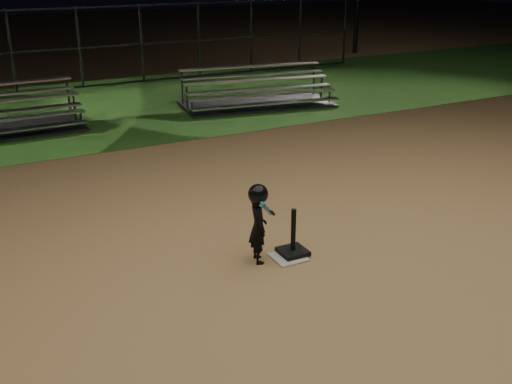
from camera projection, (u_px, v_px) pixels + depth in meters
name	position (u px, v px, depth m)	size (l,w,h in m)	color
ground	(288.00, 258.00, 8.54)	(80.00, 80.00, 0.00)	tan
grass_strip	(108.00, 108.00, 16.80)	(60.00, 8.00, 0.01)	#29591C
home_plate	(288.00, 257.00, 8.54)	(0.45, 0.45, 0.02)	beige
batting_tee	(293.00, 246.00, 8.58)	(0.38, 0.38, 0.68)	black
child_batter	(258.00, 221.00, 8.24)	(0.44, 0.58, 1.14)	black
bleacher_right	(257.00, 98.00, 17.01)	(4.41, 2.63, 1.02)	silver
backstop_fence	(79.00, 48.00, 18.82)	(20.08, 0.08, 2.50)	#38383D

